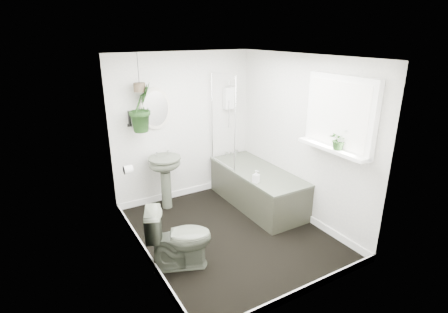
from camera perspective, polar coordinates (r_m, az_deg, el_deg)
floor at (r=4.83m, az=0.92°, el=-12.45°), size 2.30×2.80×0.02m
ceiling at (r=4.10m, az=1.10°, el=16.18°), size 2.30×2.80×0.02m
wall_back at (r=5.53m, az=-6.61°, el=4.77°), size 2.30×0.02×2.30m
wall_front at (r=3.30m, az=13.87°, el=-6.25°), size 2.30×0.02×2.30m
wall_left at (r=3.89m, az=-13.77°, el=-2.15°), size 0.02×2.80×2.30m
wall_right at (r=5.00m, az=12.45°, el=2.83°), size 0.02×2.80×2.30m
skirting at (r=4.80m, az=0.92°, el=-11.84°), size 2.30×2.80×0.10m
bathtub at (r=5.45m, az=5.44°, el=-5.04°), size 0.72×1.72×0.58m
bath_screen at (r=5.34m, az=-0.19°, el=5.80°), size 0.04×0.72×1.40m
shower_box at (r=5.75m, az=0.92°, el=9.54°), size 0.20×0.10×0.35m
oval_mirror at (r=5.26m, az=-11.10°, el=7.67°), size 0.46×0.03×0.62m
wall_sconce at (r=5.16m, az=-15.19°, el=5.98°), size 0.04×0.04×0.22m
toilet_roll_holder at (r=4.63m, az=-15.38°, el=-2.08°), size 0.11×0.11×0.11m
window_recess at (r=4.36m, az=18.43°, el=6.62°), size 0.08×1.00×0.90m
window_sill at (r=4.42m, az=17.25°, el=1.24°), size 0.18×1.00×0.04m
window_blinds at (r=4.33m, az=18.03°, el=6.57°), size 0.01×0.86×0.76m
toilet at (r=4.08m, az=-7.32°, el=-12.98°), size 0.82×0.65×0.74m
pedestal_sink at (r=5.37m, az=-9.46°, el=-4.22°), size 0.53×0.47×0.82m
sill_plant at (r=4.31m, az=18.19°, el=2.69°), size 0.28×0.26×0.25m
hanging_plant at (r=5.06m, az=-13.37°, el=7.78°), size 0.48×0.47×0.68m
soap_bottle at (r=4.87m, az=5.28°, el=-3.26°), size 0.10×0.11×0.18m
hanging_pot at (r=5.01m, az=-13.63°, el=10.92°), size 0.16×0.16×0.12m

